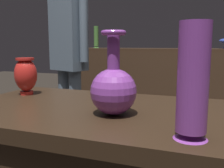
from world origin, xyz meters
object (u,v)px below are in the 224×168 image
vase_left_accent (193,83)px  visitor_near_left (69,52)px  vase_centerpiece (113,88)px  shelf_vase_far_left (96,38)px  vase_tall_behind (26,75)px

vase_left_accent → visitor_near_left: size_ratio=0.18×
vase_centerpiece → vase_left_accent: 0.31m
vase_centerpiece → vase_left_accent: size_ratio=0.96×
vase_centerpiece → visitor_near_left: 1.47m
vase_centerpiece → visitor_near_left: (-0.85, 1.20, 0.08)m
shelf_vase_far_left → vase_left_accent: bearing=-61.7°
shelf_vase_far_left → visitor_near_left: bearing=-78.7°
vase_centerpiece → vase_left_accent: bearing=-29.9°
vase_tall_behind → shelf_vase_far_left: bearing=104.7°
shelf_vase_far_left → vase_centerpiece: bearing=-65.2°
vase_centerpiece → vase_left_accent: vase_left_accent is taller
vase_left_accent → visitor_near_left: 1.75m
vase_left_accent → shelf_vase_far_left: bearing=118.3°
visitor_near_left → vase_centerpiece: bearing=146.5°
vase_left_accent → visitor_near_left: (-1.11, 1.35, 0.02)m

